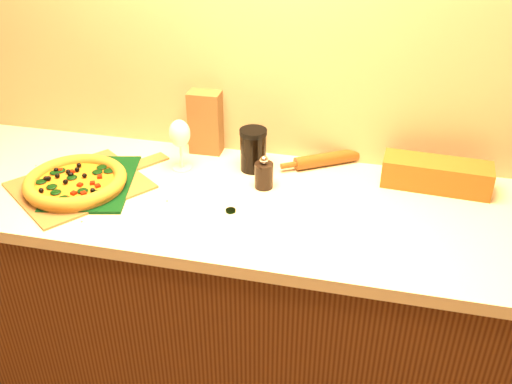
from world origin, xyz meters
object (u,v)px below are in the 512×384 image
pepper_grinder (264,174)px  pizza (75,182)px  rolling_pin (326,159)px  pizza_peel (84,184)px  dark_jar (253,150)px  cutting_board (91,183)px  wine_glass (180,135)px

pepper_grinder → pizza: bearing=-165.3°
rolling_pin → pizza_peel: bearing=-157.2°
pizza_peel → pepper_grinder: pepper_grinder is taller
pizza → pepper_grinder: pepper_grinder is taller
dark_jar → pizza_peel: bearing=-155.8°
pepper_grinder → rolling_pin: (0.18, 0.20, -0.02)m
pizza → rolling_pin: 0.85m
rolling_pin → dark_jar: 0.26m
rolling_pin → pepper_grinder: bearing=-132.5°
pepper_grinder → rolling_pin: pepper_grinder is taller
cutting_board → wine_glass: size_ratio=2.27×
pizza → rolling_pin: pizza is taller
cutting_board → rolling_pin: 0.80m
pizza_peel → cutting_board: 0.02m
pizza_peel → rolling_pin: bearing=59.5°
cutting_board → rolling_pin: bearing=9.8°
pizza_peel → wine_glass: size_ratio=2.98×
pizza_peel → rolling_pin: size_ratio=1.80×
rolling_pin → wine_glass: 0.51m
pepper_grinder → rolling_pin: 0.27m
pizza → rolling_pin: size_ratio=1.09×
rolling_pin → wine_glass: wine_glass is taller
pizza → rolling_pin: bearing=24.6°
rolling_pin → dark_jar: size_ratio=2.01×
pizza_peel → pizza: bearing=-69.3°
pizza → pepper_grinder: bearing=14.7°
cutting_board → rolling_pin: (0.74, 0.31, 0.02)m
cutting_board → rolling_pin: size_ratio=1.38×
pizza_peel → dark_jar: 0.57m
pizza → cutting_board: size_ratio=0.79×
pepper_grinder → wine_glass: bearing=169.0°
rolling_pin → pizza: bearing=-155.4°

